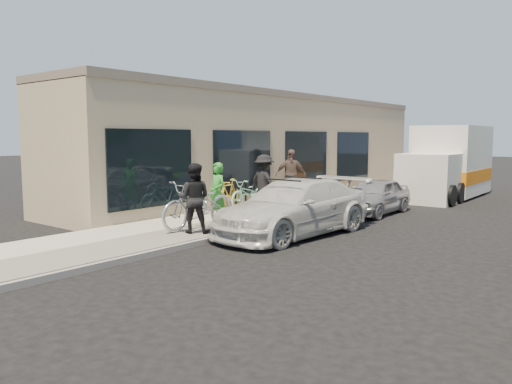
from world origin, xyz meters
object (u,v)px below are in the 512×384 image
Objects in this scene: man_standing at (194,198)px; cruiser_bike_c at (229,194)px; sandwich_board at (295,185)px; cruiser_bike_a at (197,200)px; woman_rider at (217,193)px; bike_rack at (241,193)px; bystander_a at (264,182)px; bystander_b at (291,175)px; sedan_white at (294,207)px; moving_truck at (448,166)px; tandem_bike at (200,204)px; sedan_silver at (374,196)px; cruiser_bike_b at (249,193)px.

man_standing is 4.01m from cruiser_bike_c.
cruiser_bike_a reaches higher than sandwich_board.
sandwich_board is 6.34m from woman_rider.
bike_rack is 0.92m from bystander_a.
bystander_a is 2.20m from bystander_b.
woman_rider is (-2.09, -0.60, 0.27)m from sedan_white.
cruiser_bike_a is (-1.70, 1.76, -0.37)m from man_standing.
sandwich_board is 3.35m from bystander_a.
moving_truck is (4.12, 5.12, 0.67)m from sandwich_board.
woman_rider is at bearing -42.72° from cruiser_bike_a.
woman_rider reaches higher than tandem_bike.
bike_rack is at bearing 73.81° from cruiser_bike_c.
woman_rider is 2.63m from cruiser_bike_c.
woman_rider is at bearing -103.87° from man_standing.
sedan_white reaches higher than sedan_silver.
sedan_white is at bearing 148.13° from bystander_a.
bystander_b is at bearing 81.31° from bike_rack.
sedan_silver is 2.01× the size of man_standing.
bystander_a is at bearing 54.01° from cruiser_bike_a.
moving_truck is at bearing -132.51° from man_standing.
bike_rack is 0.87× the size of sandwich_board.
sedan_white is 5.53m from bystander_b.
sedan_white is 4.05m from cruiser_bike_b.
sandwich_board is 0.58× the size of cruiser_bike_a.
woman_rider is at bearing -54.17° from sandwich_board.
bystander_a is (-0.67, 2.93, 0.06)m from woman_rider.
man_standing reaches higher than tandem_bike.
cruiser_bike_c reaches higher than cruiser_bike_a.
cruiser_bike_a is at bearing -128.07° from bystander_b.
bike_rack is at bearing 22.75° from bystander_a.
bystander_b is at bearing 106.28° from tandem_bike.
man_standing reaches higher than woman_rider.
man_standing is at bearing -70.97° from cruiser_bike_b.
sedan_silver is at bearing -94.41° from moving_truck.
bike_rack is 0.46× the size of cruiser_bike_b.
moving_truck is at bearing 62.42° from cruiser_bike_b.
cruiser_bike_b is 0.72m from bystander_a.
sandwich_board is at bearing 163.46° from sedan_silver.
bystander_b is (-1.12, 5.08, 0.12)m from woman_rider.
sedan_white reaches higher than cruiser_bike_a.
moving_truck is 3.70× the size of cruiser_bike_c.
man_standing reaches higher than bike_rack.
cruiser_bike_b is 0.95× the size of bystander_b.
cruiser_bike_b is at bearing 115.12° from tandem_bike.
bystander_b reaches higher than sedan_silver.
moving_truck reaches higher than bystander_b.
bystander_a reaches higher than sedan_white.
man_standing is (-2.01, -12.58, -0.30)m from moving_truck.
bystander_a is at bearing 106.53° from tandem_bike.
cruiser_bike_a is at bearing -83.57° from bike_rack.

